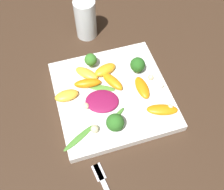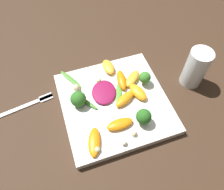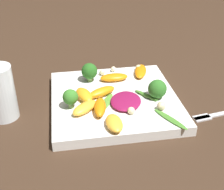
% 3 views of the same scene
% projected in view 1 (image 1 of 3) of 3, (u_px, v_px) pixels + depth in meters
% --- Properties ---
extents(ground_plane, '(2.40, 2.40, 0.00)m').
position_uv_depth(ground_plane, '(113.00, 97.00, 0.68)').
color(ground_plane, '#382619').
extents(plate, '(0.28, 0.28, 0.02)m').
position_uv_depth(plate, '(113.00, 95.00, 0.67)').
color(plate, white).
rests_on(plate, ground_plane).
extents(drinking_glass, '(0.06, 0.06, 0.12)m').
position_uv_depth(drinking_glass, '(86.00, 19.00, 0.76)').
color(drinking_glass, white).
rests_on(drinking_glass, ground_plane).
extents(radicchio_leaf_0, '(0.09, 0.10, 0.01)m').
position_uv_depth(radicchio_leaf_0, '(102.00, 101.00, 0.64)').
color(radicchio_leaf_0, maroon).
rests_on(radicchio_leaf_0, plate).
extents(orange_segment_0, '(0.04, 0.07, 0.02)m').
position_uv_depth(orange_segment_0, '(88.00, 83.00, 0.67)').
color(orange_segment_0, orange).
rests_on(orange_segment_0, plate).
extents(orange_segment_1, '(0.07, 0.03, 0.02)m').
position_uv_depth(orange_segment_1, '(142.00, 87.00, 0.66)').
color(orange_segment_1, orange).
rests_on(orange_segment_1, plate).
extents(orange_segment_2, '(0.07, 0.05, 0.02)m').
position_uv_depth(orange_segment_2, '(112.00, 81.00, 0.67)').
color(orange_segment_2, orange).
rests_on(orange_segment_2, plate).
extents(orange_segment_3, '(0.07, 0.07, 0.02)m').
position_uv_depth(orange_segment_3, '(86.00, 73.00, 0.69)').
color(orange_segment_3, '#FCAD33').
rests_on(orange_segment_3, plate).
extents(orange_segment_4, '(0.05, 0.08, 0.01)m').
position_uv_depth(orange_segment_4, '(162.00, 110.00, 0.63)').
color(orange_segment_4, orange).
rests_on(orange_segment_4, plate).
extents(orange_segment_5, '(0.05, 0.07, 0.02)m').
position_uv_depth(orange_segment_5, '(105.00, 70.00, 0.69)').
color(orange_segment_5, orange).
rests_on(orange_segment_5, plate).
extents(orange_segment_6, '(0.03, 0.06, 0.02)m').
position_uv_depth(orange_segment_6, '(67.00, 95.00, 0.65)').
color(orange_segment_6, '#FCAD33').
rests_on(orange_segment_6, plate).
extents(broccoli_floret_0, '(0.03, 0.03, 0.04)m').
position_uv_depth(broccoli_floret_0, '(91.00, 60.00, 0.69)').
color(broccoli_floret_0, '#7A9E51').
rests_on(broccoli_floret_0, plate).
extents(broccoli_floret_1, '(0.04, 0.04, 0.04)m').
position_uv_depth(broccoli_floret_1, '(115.00, 123.00, 0.59)').
color(broccoli_floret_1, '#84AD5B').
rests_on(broccoli_floret_1, plate).
extents(broccoli_floret_2, '(0.04, 0.04, 0.05)m').
position_uv_depth(broccoli_floret_2, '(138.00, 65.00, 0.68)').
color(broccoli_floret_2, '#84AD5B').
rests_on(broccoli_floret_2, plate).
extents(arugula_sprig_0, '(0.06, 0.09, 0.00)m').
position_uv_depth(arugula_sprig_0, '(79.00, 138.00, 0.59)').
color(arugula_sprig_0, '#47842D').
rests_on(arugula_sprig_0, plate).
extents(arugula_sprig_1, '(0.05, 0.07, 0.00)m').
position_uv_depth(arugula_sprig_1, '(101.00, 88.00, 0.67)').
color(arugula_sprig_1, '#518E33').
rests_on(arugula_sprig_1, plate).
extents(arugula_sprig_2, '(0.05, 0.06, 0.01)m').
position_uv_depth(arugula_sprig_2, '(116.00, 117.00, 0.62)').
color(arugula_sprig_2, '#47842D').
rests_on(arugula_sprig_2, plate).
extents(macadamia_nut_0, '(0.02, 0.02, 0.02)m').
position_uv_depth(macadamia_nut_0, '(86.00, 106.00, 0.63)').
color(macadamia_nut_0, beige).
rests_on(macadamia_nut_0, plate).
extents(macadamia_nut_1, '(0.02, 0.02, 0.02)m').
position_uv_depth(macadamia_nut_1, '(95.00, 129.00, 0.60)').
color(macadamia_nut_1, beige).
rests_on(macadamia_nut_1, plate).
extents(macadamia_nut_2, '(0.01, 0.01, 0.01)m').
position_uv_depth(macadamia_nut_2, '(161.00, 85.00, 0.67)').
color(macadamia_nut_2, beige).
rests_on(macadamia_nut_2, plate).
extents(macadamia_nut_3, '(0.01, 0.01, 0.01)m').
position_uv_depth(macadamia_nut_3, '(151.00, 77.00, 0.68)').
color(macadamia_nut_3, beige).
rests_on(macadamia_nut_3, plate).
extents(macadamia_nut_4, '(0.02, 0.02, 0.02)m').
position_uv_depth(macadamia_nut_4, '(170.00, 107.00, 0.63)').
color(macadamia_nut_4, beige).
rests_on(macadamia_nut_4, plate).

